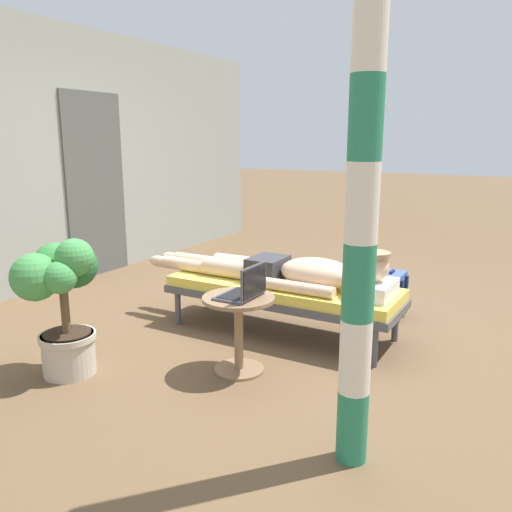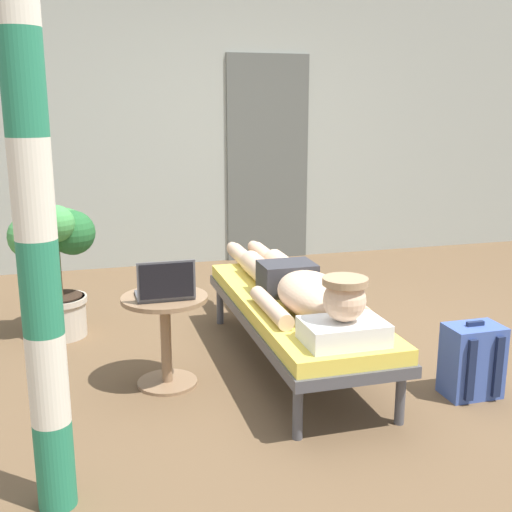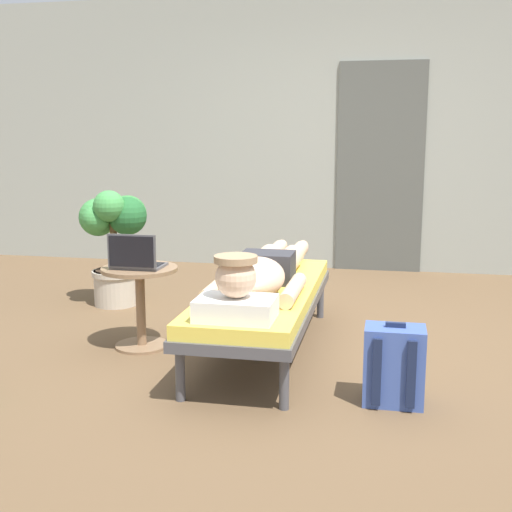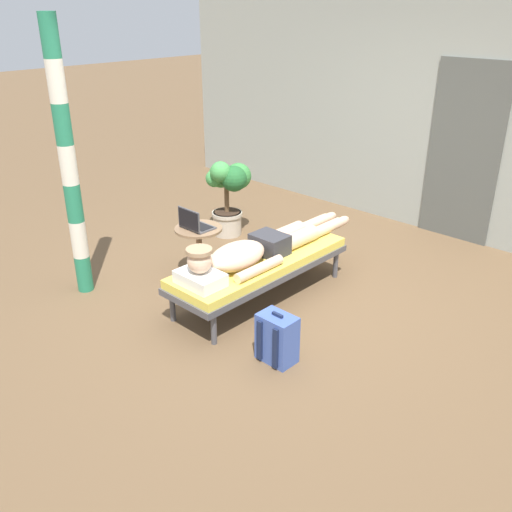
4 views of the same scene
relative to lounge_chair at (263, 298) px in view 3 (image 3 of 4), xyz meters
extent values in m
plane|color=brown|center=(0.15, 0.15, -0.35)|extent=(40.00, 40.00, 0.00)
cube|color=#999E93|center=(0.00, 2.80, 1.00)|extent=(7.60, 0.20, 2.70)
cube|color=#545651|center=(0.65, 2.69, 0.67)|extent=(0.84, 0.03, 2.04)
cylinder|color=#4C4C51|center=(-0.27, 0.85, -0.21)|extent=(0.05, 0.05, 0.28)
cylinder|color=#4C4C51|center=(0.27, 0.85, -0.21)|extent=(0.05, 0.05, 0.28)
cylinder|color=#4C4C51|center=(-0.27, -0.85, -0.21)|extent=(0.05, 0.05, 0.28)
cylinder|color=#4C4C51|center=(0.27, -0.85, -0.21)|extent=(0.05, 0.05, 0.28)
cube|color=#4C4C51|center=(0.00, 0.00, -0.04)|extent=(0.64, 1.89, 0.06)
cube|color=#E5CC4C|center=(0.00, 0.00, 0.03)|extent=(0.61, 1.85, 0.08)
cube|color=white|center=(0.00, -0.74, 0.13)|extent=(0.40, 0.28, 0.11)
sphere|color=beige|center=(0.00, -0.74, 0.29)|extent=(0.21, 0.21, 0.21)
cylinder|color=tan|center=(0.00, -0.74, 0.38)|extent=(0.22, 0.22, 0.03)
ellipsoid|color=beige|center=(0.00, -0.30, 0.19)|extent=(0.35, 0.60, 0.23)
cylinder|color=beige|center=(-0.22, -0.25, 0.12)|extent=(0.09, 0.55, 0.09)
cylinder|color=beige|center=(0.22, -0.25, 0.12)|extent=(0.09, 0.55, 0.09)
cube|color=#333338|center=(0.00, 0.13, 0.17)|extent=(0.33, 0.26, 0.19)
cylinder|color=beige|center=(-0.09, 0.47, 0.15)|extent=(0.15, 0.42, 0.15)
cylinder|color=beige|center=(-0.09, 0.90, 0.13)|extent=(0.11, 0.44, 0.11)
ellipsoid|color=beige|center=(-0.09, 1.19, 0.12)|extent=(0.09, 0.20, 0.10)
cylinder|color=beige|center=(0.09, 0.47, 0.15)|extent=(0.15, 0.42, 0.15)
cylinder|color=beige|center=(0.09, 0.90, 0.13)|extent=(0.11, 0.44, 0.11)
ellipsoid|color=beige|center=(0.09, 1.19, 0.12)|extent=(0.09, 0.20, 0.10)
cylinder|color=#8C6B4C|center=(-0.78, -0.07, -0.34)|extent=(0.34, 0.34, 0.02)
cylinder|color=#8C6B4C|center=(-0.78, -0.07, -0.09)|extent=(0.06, 0.06, 0.48)
cylinder|color=#8C6B4C|center=(-0.78, -0.07, 0.17)|extent=(0.48, 0.48, 0.02)
cube|color=#4C4C51|center=(-0.78, -0.07, 0.19)|extent=(0.31, 0.22, 0.02)
cube|color=black|center=(-0.78, -0.06, 0.20)|extent=(0.27, 0.15, 0.00)
cube|color=#4C4C51|center=(-0.78, -0.19, 0.30)|extent=(0.31, 0.01, 0.21)
cube|color=black|center=(-0.78, -0.20, 0.30)|extent=(0.29, 0.00, 0.19)
cube|color=#3F59A5|center=(0.80, -0.66, -0.15)|extent=(0.30, 0.20, 0.40)
cube|color=#3F59A5|center=(0.80, -0.54, -0.22)|extent=(0.23, 0.04, 0.18)
cube|color=#192342|center=(0.72, -0.77, -0.15)|extent=(0.04, 0.02, 0.34)
cube|color=#192342|center=(0.88, -0.77, -0.15)|extent=(0.04, 0.02, 0.34)
cube|color=#192342|center=(0.80, -0.66, 0.07)|extent=(0.10, 0.02, 0.02)
cylinder|color=#BFB29E|center=(-1.38, 0.89, -0.21)|extent=(0.34, 0.34, 0.28)
cylinder|color=#BFB29E|center=(-1.38, 0.89, -0.09)|extent=(0.37, 0.37, 0.04)
cylinder|color=#332319|center=(-1.38, 0.89, -0.06)|extent=(0.31, 0.31, 0.01)
cylinder|color=brown|center=(-1.38, 0.89, 0.12)|extent=(0.06, 0.06, 0.38)
sphere|color=#23602D|center=(-1.26, 0.90, 0.37)|extent=(0.30, 0.30, 0.30)
sphere|color=#38843D|center=(-1.31, 1.02, 0.37)|extent=(0.31, 0.31, 0.31)
sphere|color=#429347|center=(-1.53, 0.95, 0.35)|extent=(0.30, 0.30, 0.30)
sphere|color=#429347|center=(-1.47, 0.79, 0.36)|extent=(0.21, 0.21, 0.21)
sphere|color=#429347|center=(-1.36, 0.79, 0.46)|extent=(0.24, 0.24, 0.24)
camera|label=1|loc=(-3.56, -1.79, 1.19)|focal=36.38mm
camera|label=2|loc=(-1.19, -3.40, 1.20)|focal=44.03mm
camera|label=3|loc=(0.75, -3.87, 1.00)|focal=45.85mm
camera|label=4|loc=(3.21, -3.45, 2.27)|focal=39.18mm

